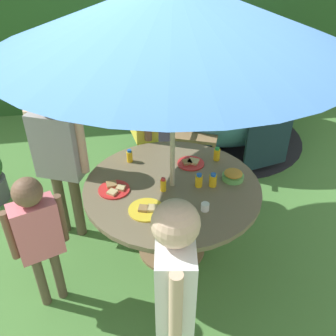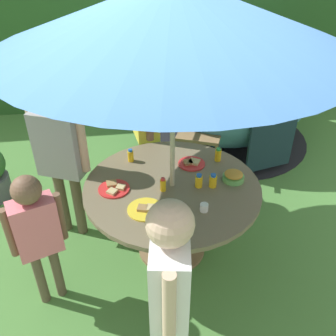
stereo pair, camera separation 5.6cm
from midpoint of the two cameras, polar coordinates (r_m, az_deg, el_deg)
name	(u,v)px [view 1 (the left image)]	position (r m, az deg, el deg)	size (l,w,h in m)	color
ground_plane	(172,249)	(3.33, 0.07, -12.43)	(10.00, 10.00, 0.02)	#477A38
hedge_backdrop	(133,34)	(5.81, -5.73, 19.85)	(9.00, 0.70, 2.02)	#285623
garden_table	(172,199)	(2.95, 0.08, -4.75)	(1.37, 1.37, 0.69)	brown
patio_umbrella	(174,13)	(2.35, 0.11, 22.79)	(2.22, 2.22, 2.14)	#B7AD8C
wooden_chair	(200,118)	(4.13, 4.49, 7.72)	(0.62, 0.64, 1.07)	#93704C
dome_tent	(227,79)	(4.69, 8.77, 13.45)	(2.50, 2.50, 1.60)	teal
child_in_yellow_shirt	(142,109)	(3.53, -4.48, 9.04)	(0.26, 0.48, 1.45)	brown
child_in_grey_shirt	(58,145)	(3.06, -17.11, 3.42)	(0.45, 0.34, 1.44)	brown
child_in_pink_shirt	(37,229)	(2.61, -20.12, -8.87)	(0.36, 0.25, 1.11)	brown
child_in_white_shirt	(175,278)	(1.98, 0.21, -16.62)	(0.25, 0.45, 1.36)	#3F3F47
snack_bowl	(233,175)	(2.95, 9.45, -1.13)	(0.17, 0.17, 0.08)	#66B259
plate_back_edge	(114,189)	(2.84, -8.86, -3.22)	(0.24, 0.24, 0.03)	red
plate_center_front	(191,163)	(3.11, 3.01, 0.80)	(0.23, 0.23, 0.03)	red
plate_mid_left	(147,209)	(2.63, -3.90, -6.39)	(0.26, 0.26, 0.03)	yellow
juice_bottle_near_left	(213,180)	(2.85, 6.37, -1.88)	(0.06, 0.06, 0.11)	yellow
juice_bottle_near_right	(217,154)	(3.16, 7.03, 2.12)	(0.05, 0.05, 0.12)	yellow
juice_bottle_far_left	(158,224)	(2.44, -2.23, -8.62)	(0.04, 0.04, 0.12)	yellow
juice_bottle_far_right	(199,180)	(2.83, 4.21, -1.93)	(0.06, 0.06, 0.11)	yellow
juice_bottle_center_back	(130,156)	(3.14, -6.45, 1.82)	(0.05, 0.05, 0.11)	yellow
juice_bottle_mid_right	(163,185)	(2.78, -1.32, -2.61)	(0.05, 0.05, 0.11)	yellow
cup_near	(205,207)	(2.62, 5.12, -5.99)	(0.06, 0.06, 0.06)	white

